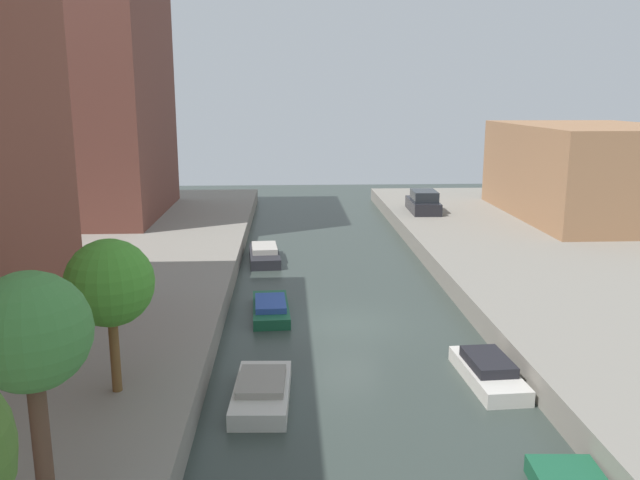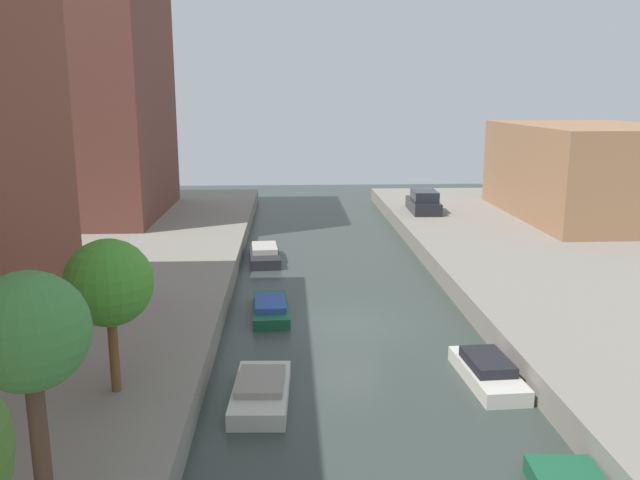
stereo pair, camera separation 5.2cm
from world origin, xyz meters
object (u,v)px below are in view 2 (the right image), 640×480
object	(u,v)px
moored_boat_left_2	(270,308)
low_block_right	(591,171)
moored_boat_left_3	(264,255)
moored_boat_right_2	(488,371)
street_tree_2	(109,284)
moored_boat_left_1	(261,391)
apartment_tower_far	(81,75)
street_tree_1	(29,335)
parked_car	(424,203)

from	to	relation	value
moored_boat_left_2	low_block_right	bearing A→B (deg)	37.84
moored_boat_left_3	moored_boat_right_2	size ratio (longest dim) A/B	1.11
moored_boat_right_2	street_tree_2	bearing A→B (deg)	-168.98
moored_boat_left_1	moored_boat_left_2	world-z (taller)	moored_boat_left_1
apartment_tower_far	moored_boat_left_3	distance (m)	18.65
street_tree_2	moored_boat_left_2	world-z (taller)	street_tree_2
street_tree_1	moored_boat_left_1	size ratio (longest dim) A/B	1.28
low_block_right	street_tree_1	world-z (taller)	low_block_right
parked_car	moored_boat_left_1	xyz separation A→B (m)	(-10.43, -26.76, -1.32)
street_tree_2	parked_car	xyz separation A→B (m)	(14.41, 27.92, -2.48)
low_block_right	moored_boat_right_2	xyz separation A→B (m)	(-13.97, -23.39, -3.73)
moored_boat_right_2	street_tree_1	bearing A→B (deg)	-145.85
street_tree_1	moored_boat_left_2	world-z (taller)	street_tree_1
street_tree_2	moored_boat_left_3	xyz separation A→B (m)	(3.49, 18.31, -3.75)
street_tree_2	moored_boat_left_3	bearing A→B (deg)	79.20
parked_car	moored_boat_right_2	world-z (taller)	parked_car
moored_boat_left_2	moored_boat_left_3	size ratio (longest dim) A/B	0.95
moored_boat_right_2	low_block_right	bearing A→B (deg)	59.15
parked_car	moored_boat_left_2	bearing A→B (deg)	-118.87
moored_boat_left_3	low_block_right	bearing A→B (deg)	18.50
street_tree_1	moored_boat_right_2	bearing A→B (deg)	34.15
street_tree_1	parked_car	distance (m)	36.47
apartment_tower_far	street_tree_1	world-z (taller)	apartment_tower_far
moored_boat_left_1	moored_boat_left_3	size ratio (longest dim) A/B	0.88
apartment_tower_far	low_block_right	xyz separation A→B (m)	(34.00, -2.58, -6.27)
moored_boat_left_2	moored_boat_left_3	bearing A→B (deg)	93.50
parked_car	moored_boat_left_2	xyz separation A→B (m)	(-10.35, -18.78, -1.35)
moored_boat_left_3	parked_car	bearing A→B (deg)	41.37
low_block_right	parked_car	world-z (taller)	low_block_right
apartment_tower_far	street_tree_1	size ratio (longest dim) A/B	3.80
apartment_tower_far	moored_boat_right_2	world-z (taller)	apartment_tower_far
street_tree_2	parked_car	distance (m)	31.52
moored_boat_left_1	moored_boat_left_2	xyz separation A→B (m)	(0.08, 7.98, -0.02)
street_tree_1	moored_boat_left_3	bearing A→B (deg)	81.63
apartment_tower_far	parked_car	xyz separation A→B (m)	(23.20, -0.24, -8.71)
street_tree_2	moored_boat_left_3	size ratio (longest dim) A/B	1.00
low_block_right	moored_boat_left_3	world-z (taller)	low_block_right
street_tree_1	parked_car	world-z (taller)	street_tree_1
low_block_right	moored_boat_left_3	xyz separation A→B (m)	(-21.72, -7.27, -3.72)
street_tree_1	moored_boat_left_2	bearing A→B (deg)	74.46
apartment_tower_far	street_tree_1	distance (m)	35.18
apartment_tower_far	moored_boat_right_2	distance (m)	34.29
low_block_right	moored_boat_left_2	bearing A→B (deg)	-142.16
low_block_right	street_tree_1	distance (m)	39.97
low_block_right	moored_boat_left_2	world-z (taller)	low_block_right
apartment_tower_far	moored_boat_left_3	world-z (taller)	apartment_tower_far
parked_car	moored_boat_right_2	bearing A→B (deg)	-97.01
moored_boat_right_2	moored_boat_left_1	bearing A→B (deg)	-171.94
street_tree_1	moored_boat_left_1	xyz separation A→B (m)	(3.97, 6.59, -4.40)
moored_boat_left_1	low_block_right	bearing A→B (deg)	48.98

